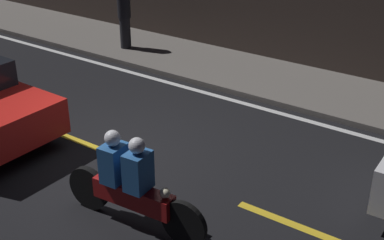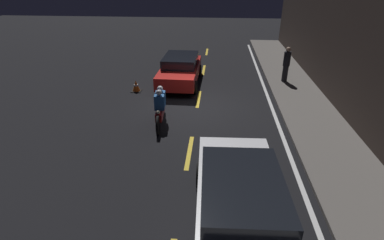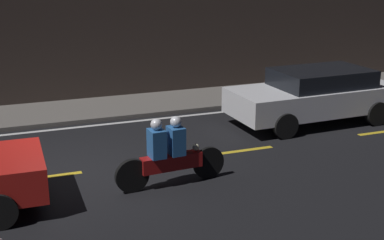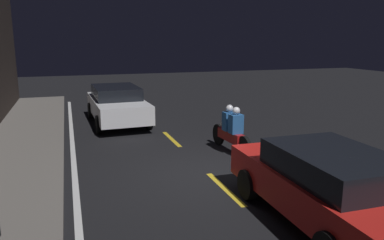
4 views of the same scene
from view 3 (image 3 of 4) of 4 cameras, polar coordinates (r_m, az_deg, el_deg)
ground_plane at (r=11.48m, az=-11.67°, el=-5.48°), size 56.00×56.00×0.00m
raised_curb at (r=15.79m, az=-14.42°, el=0.73°), size 28.00×2.32×0.12m
building_front at (r=16.56m, az=-15.73°, el=11.90°), size 28.00×0.30×6.09m
lane_dash_c at (r=11.39m, az=-16.66°, el=-6.02°), size 2.00×0.14×0.01m
lane_dash_d at (r=12.43m, az=4.45°, el=-3.40°), size 2.00×0.14×0.01m
lane_solid_kerb at (r=14.46m, az=-13.74°, el=-0.93°), size 25.20×0.14×0.01m
sedan_white at (r=14.82m, az=13.00°, el=2.71°), size 4.66×2.12×1.46m
motorcycle at (r=10.39m, az=-2.54°, el=-3.65°), size 2.29×0.41×1.40m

